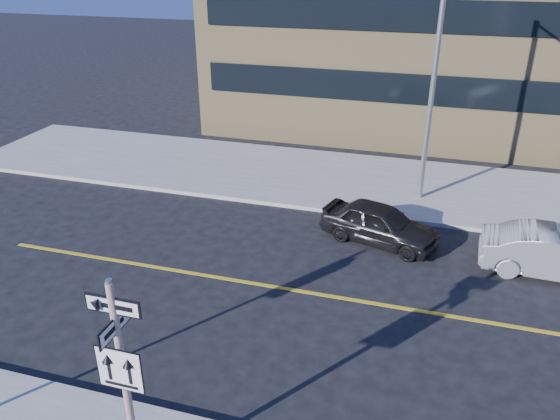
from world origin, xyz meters
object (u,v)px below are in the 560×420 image
(parked_car_b, at_px, (556,254))
(streetlight_a, at_px, (434,74))
(sign_pole, at_px, (123,375))
(parked_car_a, at_px, (380,224))

(parked_car_b, height_order, streetlight_a, streetlight_a)
(sign_pole, height_order, parked_car_a, sign_pole)
(parked_car_a, bearing_deg, parked_car_b, -79.50)
(parked_car_b, relative_size, streetlight_a, 0.51)
(parked_car_a, bearing_deg, sign_pole, -179.72)
(sign_pole, height_order, parked_car_b, sign_pole)
(parked_car_a, height_order, streetlight_a, streetlight_a)
(sign_pole, xyz_separation_m, parked_car_b, (7.99, 9.41, -1.76))
(sign_pole, xyz_separation_m, parked_car_a, (2.95, 9.96, -1.79))
(streetlight_a, bearing_deg, sign_pole, -106.77)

